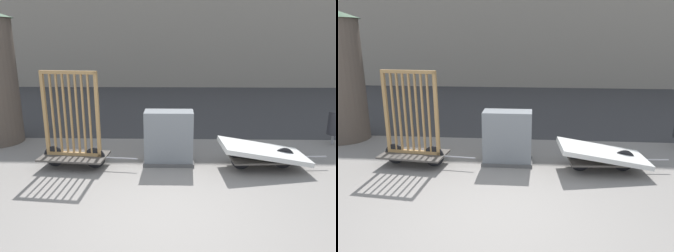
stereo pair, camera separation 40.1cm
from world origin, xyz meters
The scene contains 6 objects.
ground_plane centered at (0.00, 0.00, 0.00)m, with size 60.00×60.00×0.00m, color gray.
road_strip centered at (0.00, 8.91, 0.00)m, with size 56.00×9.57×0.01m.
bike_cart_with_bedframe centered at (-2.05, 2.05, 0.69)m, with size 2.15×0.91×2.11m.
bike_cart_with_mattress centered at (2.06, 2.05, 0.37)m, with size 2.37×1.11×0.62m.
utility_cabinet centered at (0.01, 2.30, 0.57)m, with size 1.13×0.56×1.22m.
trash_bin centered at (4.36, 3.78, 0.57)m, with size 0.34×0.34×0.89m.
Camera 1 is at (0.15, -4.65, 2.80)m, focal length 35.00 mm.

